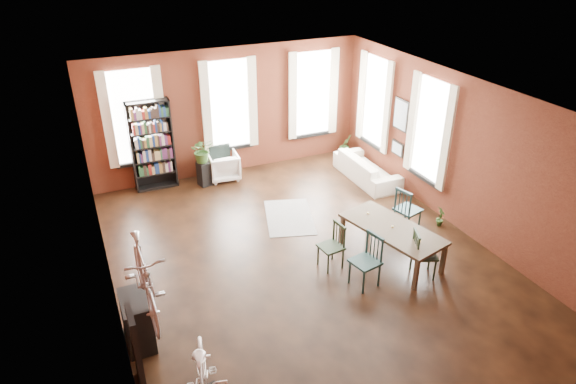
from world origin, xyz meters
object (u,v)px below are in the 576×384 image
white_armchair (223,165)px  plant_stand (205,174)px  dining_chair_d (408,209)px  bookshelf (152,146)px  bicycle_floor (200,357)px  dining_chair_a (365,262)px  dining_chair_c (424,254)px  cream_sofa (367,164)px  dining_table (391,243)px  console_table (137,321)px  dining_chair_b (331,247)px

white_armchair → plant_stand: size_ratio=1.24×
dining_chair_d → bookshelf: (-4.42, 4.15, 0.60)m
white_armchair → bicycle_floor: (-2.37, -6.73, 0.65)m
bookshelf → dining_chair_a: bearing=-63.9°
dining_chair_a → dining_chair_d: bearing=113.1°
dining_chair_c → plant_stand: size_ratio=1.51×
cream_sofa → dining_chair_c: bearing=163.1°
dining_chair_a → dining_table: bearing=108.3°
dining_chair_d → bicycle_floor: bearing=103.4°
dining_chair_a → plant_stand: 5.26m
dining_table → dining_chair_a: size_ratio=2.04×
dining_chair_a → white_armchair: size_ratio=1.31×
dining_chair_d → bicycle_floor: (-5.13, -2.79, 0.53)m
dining_chair_d → console_table: size_ratio=1.25×
dining_chair_d → white_armchair: bearing=19.9°
dining_chair_b → console_table: 3.67m
dining_chair_b → bookshelf: bookshelf is taller
bookshelf → bicycle_floor: 6.97m
dining_chair_a → white_armchair: (-0.99, 5.18, -0.12)m
white_armchair → bicycle_floor: size_ratio=0.44×
dining_chair_a → console_table: 3.92m
bookshelf → white_armchair: size_ratio=2.92×
dining_chair_d → console_table: bearing=85.3°
console_table → bicycle_floor: size_ratio=0.47×
dining_table → white_armchair: bearing=97.8°
plant_stand → bicycle_floor: (-1.83, -6.58, 0.73)m
plant_stand → dining_chair_c: bearing=-63.1°
dining_table → dining_chair_c: 0.75m
dining_chair_c → dining_chair_d: (0.65, 1.42, 0.04)m
dining_table → console_table: 4.83m
dining_chair_d → plant_stand: 5.03m
dining_chair_a → bicycle_floor: (-3.35, -1.55, 0.53)m
dining_chair_b → bookshelf: bearing=-160.4°
dining_chair_b → plant_stand: size_ratio=1.47×
dining_chair_b → dining_chair_d: size_ratio=0.89×
dining_chair_d → console_table: dining_chair_d is taller
dining_chair_c → white_armchair: size_ratio=1.22×
bookshelf → cream_sofa: bearing=-19.0°
bookshelf → bicycle_floor: bearing=-95.9°
dining_table → dining_chair_c: bearing=-85.8°
dining_chair_c → plant_stand: (-2.65, 5.22, -0.16)m
cream_sofa → dining_chair_d: bearing=167.8°
dining_chair_c → bicycle_floor: (-4.48, -1.36, 0.57)m
dining_chair_a → cream_sofa: bearing=136.3°
dining_chair_d → plant_stand: dining_chair_d is taller
bookshelf → white_armchair: 1.82m
plant_stand → dining_chair_b: bearing=-74.1°
bicycle_floor → dining_table: bearing=38.8°
bookshelf → dining_chair_b: bearing=-63.3°
dining_table → white_armchair: size_ratio=2.68×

